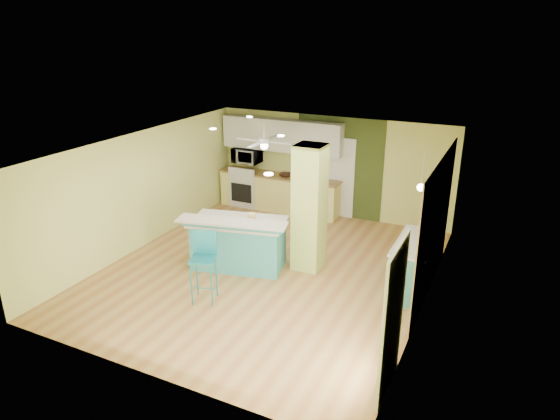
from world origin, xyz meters
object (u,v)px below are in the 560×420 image
Objects in this scene: side_counter at (413,265)px; fruit_bowl at (286,175)px; canister at (252,218)px; bar_stool at (204,255)px; peninsula at (238,242)px.

fruit_bowl reaches higher than side_counter.
fruit_bowl is 1.77× the size of canister.
bar_stool is 3.75m from side_counter.
fruit_bowl is at bearing 77.95° from bar_stool.
peninsula is 3.36m from side_counter.
side_counter is at bearing -3.55° from peninsula.
bar_stool is 1.43m from canister.
canister reaches higher than peninsula.
canister reaches higher than fruit_bowl.
bar_stool reaches higher than peninsula.
bar_stool is 3.84× the size of fruit_bowl.
canister is (0.77, -3.18, 0.09)m from fruit_bowl.
side_counter is 7.98× the size of canister.
bar_stool is at bearing -98.55° from peninsula.
bar_stool is 4.62m from fruit_bowl.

